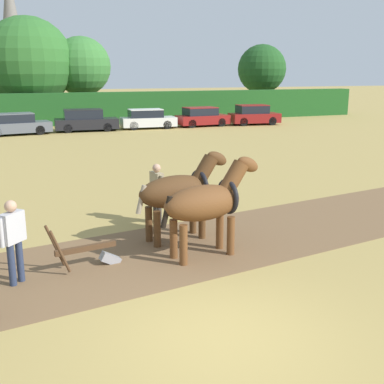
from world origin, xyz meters
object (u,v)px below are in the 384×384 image
at_px(tree_left, 28,62).
at_px(plow, 92,253).
at_px(church_spire, 12,30).
at_px(parked_car_center_right, 147,119).
at_px(parked_car_right, 202,117).
at_px(tree_center, 262,69).
at_px(parked_car_center, 86,121).
at_px(farmer_beside_team, 157,189).
at_px(tree_center_left, 81,66).
at_px(draft_horse_lead_left, 207,202).
at_px(parked_car_far_right, 254,115).
at_px(draft_horse_lead_right, 180,191).
at_px(farmer_at_plow, 13,236).
at_px(parked_car_center_left, 15,124).

xyz_separation_m(tree_left, plow, (-1.36, -33.87, -4.64)).
height_order(church_spire, plow, church_spire).
distance_m(plow, parked_car_center_right, 26.69).
height_order(plow, parked_car_right, parked_car_right).
xyz_separation_m(tree_center, parked_car_center, (-19.97, -9.58, -3.71)).
height_order(farmer_beside_team, parked_car_right, farmer_beside_team).
bearing_deg(farmer_beside_team, tree_center_left, 74.53).
distance_m(draft_horse_lead_left, parked_car_far_right, 29.17).
bearing_deg(parked_car_right, draft_horse_lead_right, -116.30).
bearing_deg(farmer_at_plow, farmer_beside_team, 81.49).
relative_size(draft_horse_lead_right, parked_car_center_left, 0.57).
relative_size(tree_center_left, draft_horse_lead_right, 2.75).
relative_size(plow, farmer_at_plow, 0.93).
bearing_deg(farmer_beside_team, parked_car_far_right, 45.78).
relative_size(draft_horse_lead_left, parked_car_center, 0.57).
bearing_deg(parked_car_center_right, church_spire, 102.86).
bearing_deg(farmer_beside_team, church_spire, 81.01).
distance_m(tree_left, parked_car_center_right, 12.34).
bearing_deg(draft_horse_lead_left, farmer_beside_team, 87.84).
height_order(tree_center, parked_car_center, tree_center).
xyz_separation_m(tree_left, tree_center, (22.97, 0.94, -0.49)).
bearing_deg(farmer_at_plow, parked_car_far_right, 97.89).
xyz_separation_m(parked_car_center_left, parked_car_center, (4.79, 0.42, 0.04)).
bearing_deg(plow, farmer_beside_team, 39.66).
relative_size(draft_horse_lead_right, farmer_beside_team, 1.56).
bearing_deg(church_spire, parked_car_center_left, -92.91).
bearing_deg(tree_center_left, tree_center, 2.90).
distance_m(tree_left, parked_car_far_right, 19.31).
distance_m(tree_center, parked_car_right, 15.12).
relative_size(draft_horse_lead_left, parked_car_right, 0.63).
bearing_deg(church_spire, tree_left, -90.95).
xyz_separation_m(plow, parked_car_far_right, (17.76, 24.59, 0.45)).
distance_m(plow, parked_car_center_left, 24.82).
distance_m(farmer_at_plow, parked_car_far_right, 31.49).
distance_m(tree_left, draft_horse_lead_right, 33.11).
bearing_deg(parked_car_center_left, draft_horse_lead_right, -90.28).
bearing_deg(farmer_beside_team, draft_horse_lead_right, -95.67).
relative_size(farmer_beside_team, parked_car_center_left, 0.36).
bearing_deg(tree_center, parked_car_center, -154.37).
xyz_separation_m(draft_horse_lead_right, plow, (-2.40, -0.98, -0.93)).
xyz_separation_m(draft_horse_lead_left, parked_car_center_left, (-3.02, 25.12, -0.56)).
xyz_separation_m(plow, parked_car_right, (13.40, 25.05, 0.40)).
bearing_deg(parked_car_center_left, tree_center_left, 48.65).
height_order(farmer_at_plow, parked_car_center, farmer_at_plow).
distance_m(church_spire, plow, 73.62).
relative_size(tree_center, church_spire, 0.35).
distance_m(tree_center_left, tree_center, 18.62).
distance_m(farmer_beside_team, parked_car_center, 22.82).
xyz_separation_m(tree_center, parked_car_center_right, (-15.36, -9.68, -3.76)).
distance_m(farmer_beside_team, parked_car_right, 25.13).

